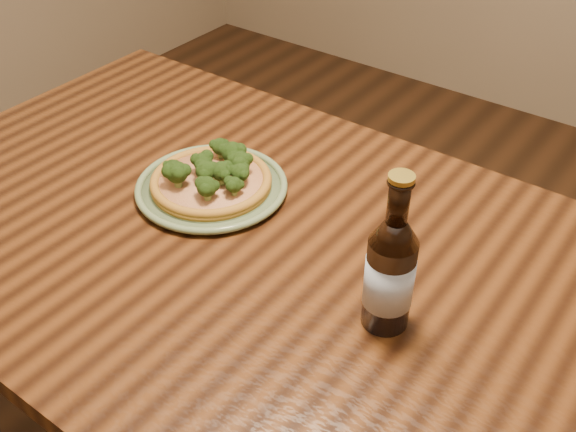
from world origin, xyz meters
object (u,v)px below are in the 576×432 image
Objects in this scene: table at (277,289)px; beer_bottle at (390,272)px; pizza at (212,178)px; plate at (212,187)px.

table is 6.04× the size of beer_bottle.
beer_bottle is (0.23, -0.04, 0.19)m from table.
pizza is 0.45m from beer_bottle.
table is at bearing 148.38° from beer_bottle.
pizza is at bearing 143.96° from beer_bottle.
beer_bottle reaches higher than pizza.
plate reaches higher than table.
table is 5.51× the size of plate.
pizza is (-0.20, 0.07, 0.12)m from table.
pizza reaches higher than table.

